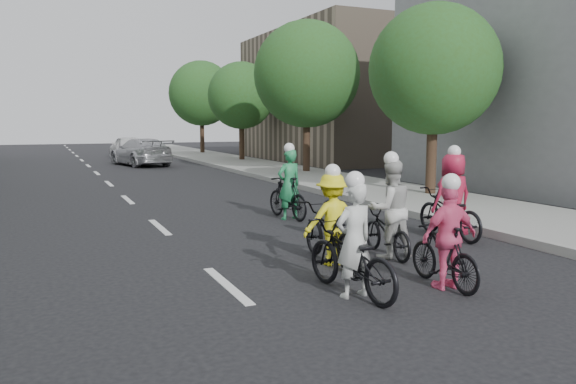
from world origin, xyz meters
TOP-DOWN VIEW (x-y plane):
  - ground at (0.00, 0.00)m, footprint 120.00×120.00m
  - sidewalk_right at (8.00, 10.00)m, footprint 4.00×80.00m
  - curb_right at (6.05, 10.00)m, footprint 0.18×80.00m
  - bldg_se at (16.00, 24.00)m, footprint 10.00×14.00m
  - tree_r_0 at (8.80, 6.60)m, footprint 4.00×4.00m
  - tree_r_1 at (8.80, 15.60)m, footprint 4.80×4.80m
  - tree_r_2 at (8.80, 24.60)m, footprint 4.00×4.00m
  - tree_r_3 at (8.80, 33.60)m, footprint 4.80×4.80m
  - cyclist_0 at (5.20, 1.38)m, footprint 0.87×1.96m
  - cyclist_1 at (1.98, 0.52)m, footprint 1.01×1.94m
  - cyclist_2 at (2.84, -1.37)m, footprint 0.89×1.53m
  - cyclist_3 at (1.41, -1.12)m, footprint 0.90×2.00m
  - cyclist_4 at (3.15, 0.55)m, footprint 0.89×1.67m
  - cyclist_5 at (3.12, 4.85)m, footprint 0.71×1.79m
  - follow_car_lead at (2.71, 24.05)m, footprint 3.08×5.47m
  - follow_car_trail at (2.94, 31.00)m, footprint 2.04×4.53m

SIDE VIEW (x-z plane):
  - ground at x=0.00m, z-range 0.00..0.00m
  - sidewalk_right at x=8.00m, z-range 0.00..0.15m
  - curb_right at x=6.05m, z-range 0.00..0.18m
  - cyclist_3 at x=1.41m, z-range -0.28..1.43m
  - cyclist_2 at x=2.84m, z-range -0.22..1.43m
  - cyclist_1 at x=1.98m, z-range -0.23..1.46m
  - cyclist_5 at x=3.12m, z-range -0.29..1.58m
  - cyclist_0 at x=5.20m, z-range -0.29..1.61m
  - cyclist_4 at x=3.15m, z-range -0.26..1.60m
  - follow_car_lead at x=2.71m, z-range 0.00..1.50m
  - follow_car_trail at x=2.94m, z-range 0.00..1.51m
  - tree_r_0 at x=8.80m, z-range 0.98..6.95m
  - tree_r_2 at x=8.80m, z-range 0.98..6.95m
  - bldg_se at x=16.00m, z-range 0.00..8.00m
  - tree_r_1 at x=8.80m, z-range 1.05..7.98m
  - tree_r_3 at x=8.80m, z-range 1.05..7.98m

